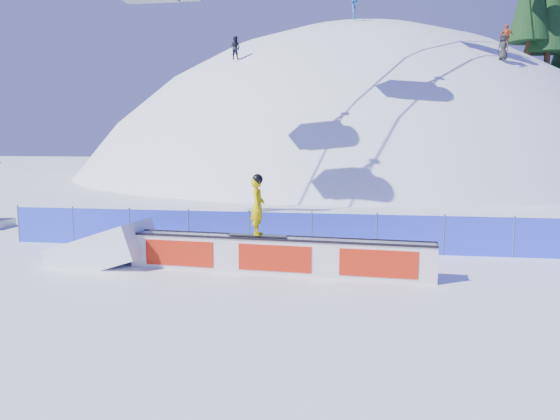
# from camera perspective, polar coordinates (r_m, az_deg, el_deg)

# --- Properties ---
(ground) EXTENTS (160.00, 160.00, 0.00)m
(ground) POSITION_cam_1_polar(r_m,az_deg,el_deg) (12.76, 5.91, -8.58)
(ground) COLOR white
(ground) RESTS_ON ground
(snow_hill) EXTENTS (64.00, 64.00, 64.00)m
(snow_hill) POSITION_cam_1_polar(r_m,az_deg,el_deg) (58.37, 7.77, -14.08)
(snow_hill) COLOR white
(snow_hill) RESTS_ON ground
(safety_fence) EXTENTS (22.05, 0.05, 1.30)m
(safety_fence) POSITION_cam_1_polar(r_m,az_deg,el_deg) (17.01, 6.69, -2.40)
(safety_fence) COLOR blue
(safety_fence) RESTS_ON ground
(rail_box) EXTENTS (8.13, 1.21, 0.97)m
(rail_box) POSITION_cam_1_polar(r_m,az_deg,el_deg) (14.33, -0.34, -4.75)
(rail_box) COLOR silver
(rail_box) RESTS_ON ground
(snow_ramp) EXTENTS (2.89, 1.94, 1.73)m
(snow_ramp) POSITION_cam_1_polar(r_m,az_deg,el_deg) (16.36, -17.96, -5.29)
(snow_ramp) COLOR white
(snow_ramp) RESTS_ON ground
(snowboarder) EXTENTS (1.58, 0.57, 1.63)m
(snowboarder) POSITION_cam_1_polar(r_m,az_deg,el_deg) (14.23, -2.35, 0.46)
(snowboarder) COLOR black
(snowboarder) RESTS_ON rail_box
(distant_skiers) EXTENTS (20.39, 7.92, 5.98)m
(distant_skiers) POSITION_cam_1_polar(r_m,az_deg,el_deg) (43.18, 10.74, 17.86)
(distant_skiers) COLOR black
(distant_skiers) RESTS_ON ground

